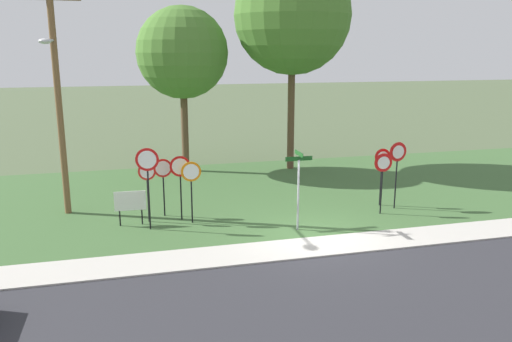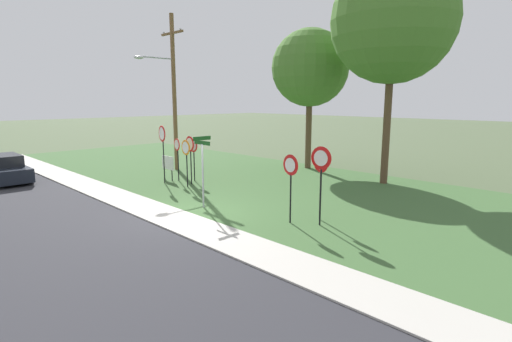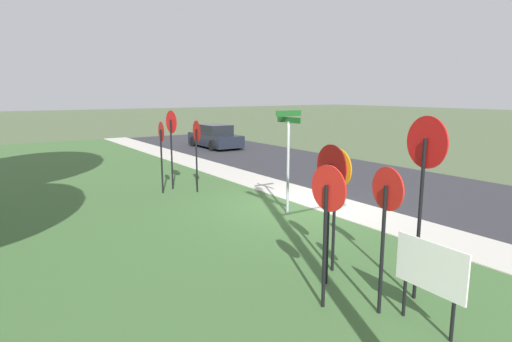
# 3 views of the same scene
# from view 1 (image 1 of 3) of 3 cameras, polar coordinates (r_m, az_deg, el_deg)

# --- Properties ---
(ground_plane) EXTENTS (160.00, 160.00, 0.00)m
(ground_plane) POSITION_cam_1_polar(r_m,az_deg,el_deg) (17.38, 6.65, -7.46)
(ground_plane) COLOR #4C5B3D
(road_asphalt) EXTENTS (44.00, 6.40, 0.01)m
(road_asphalt) POSITION_cam_1_polar(r_m,az_deg,el_deg) (13.41, 14.23, -14.33)
(road_asphalt) COLOR #2D2D33
(road_asphalt) RESTS_ON ground_plane
(sidewalk_strip) EXTENTS (44.00, 1.60, 0.06)m
(sidewalk_strip) POSITION_cam_1_polar(r_m,az_deg,el_deg) (16.68, 7.65, -8.29)
(sidewalk_strip) COLOR #BCB7AD
(sidewalk_strip) RESTS_ON ground_plane
(grass_median) EXTENTS (44.00, 12.00, 0.04)m
(grass_median) POSITION_cam_1_polar(r_m,az_deg,el_deg) (22.79, 1.26, -2.27)
(grass_median) COLOR #3D6033
(grass_median) RESTS_ON ground_plane
(stop_sign_near_left) EXTENTS (0.63, 0.13, 2.20)m
(stop_sign_near_left) POSITION_cam_1_polar(r_m,az_deg,el_deg) (18.69, -12.04, -0.98)
(stop_sign_near_left) COLOR black
(stop_sign_near_left) RESTS_ON grass_median
(stop_sign_near_right) EXTENTS (0.76, 0.12, 2.40)m
(stop_sign_near_right) POSITION_cam_1_polar(r_m,az_deg,el_deg) (18.69, -8.44, -0.29)
(stop_sign_near_right) COLOR black
(stop_sign_near_right) RESTS_ON grass_median
(stop_sign_far_left) EXTENTS (0.69, 0.10, 2.20)m
(stop_sign_far_left) POSITION_cam_1_polar(r_m,az_deg,el_deg) (19.26, -10.32, -0.45)
(stop_sign_far_left) COLOR black
(stop_sign_far_left) RESTS_ON grass_median
(stop_sign_far_center) EXTENTS (0.72, 0.11, 2.27)m
(stop_sign_far_center) POSITION_cam_1_polar(r_m,az_deg,el_deg) (18.30, -7.24, -0.88)
(stop_sign_far_center) COLOR black
(stop_sign_far_center) RESTS_ON grass_median
(stop_sign_far_right) EXTENTS (0.79, 0.16, 2.89)m
(stop_sign_far_right) POSITION_cam_1_polar(r_m,az_deg,el_deg) (17.75, -12.00, 0.10)
(stop_sign_far_right) COLOR black
(stop_sign_far_right) RESTS_ON grass_median
(yield_sign_near_left) EXTENTS (0.76, 0.12, 2.66)m
(yield_sign_near_left) POSITION_cam_1_polar(r_m,az_deg,el_deg) (20.53, 15.52, 1.29)
(yield_sign_near_left) COLOR black
(yield_sign_near_left) RESTS_ON grass_median
(yield_sign_near_right) EXTENTS (0.65, 0.11, 2.33)m
(yield_sign_near_right) POSITION_cam_1_polar(r_m,az_deg,el_deg) (20.84, 13.89, 0.79)
(yield_sign_near_right) COLOR black
(yield_sign_near_right) RESTS_ON grass_median
(yield_sign_far_left) EXTENTS (0.71, 0.12, 2.36)m
(yield_sign_far_left) POSITION_cam_1_polar(r_m,az_deg,el_deg) (19.74, 13.99, 0.19)
(yield_sign_far_left) COLOR black
(yield_sign_far_left) RESTS_ON grass_median
(street_name_post) EXTENTS (0.96, 0.82, 2.78)m
(street_name_post) POSITION_cam_1_polar(r_m,az_deg,el_deg) (17.52, 4.75, -1.39)
(street_name_post) COLOR #9EA0A8
(street_name_post) RESTS_ON grass_median
(utility_pole) EXTENTS (2.10, 2.55, 8.95)m
(utility_pole) POSITION_cam_1_polar(r_m,az_deg,el_deg) (20.01, -21.34, 8.78)
(utility_pole) COLOR brown
(utility_pole) RESTS_ON grass_median
(notice_board) EXTENTS (1.10, 0.08, 1.25)m
(notice_board) POSITION_cam_1_polar(r_m,az_deg,el_deg) (18.69, -13.86, -3.44)
(notice_board) COLOR black
(notice_board) RESTS_ON grass_median
(oak_tree_left) EXTENTS (4.54, 4.54, 8.26)m
(oak_tree_left) POSITION_cam_1_polar(r_m,az_deg,el_deg) (26.18, -8.22, 12.89)
(oak_tree_left) COLOR brown
(oak_tree_left) RESTS_ON grass_median
(oak_tree_right) EXTENTS (5.86, 5.86, 10.73)m
(oak_tree_right) POSITION_cam_1_polar(r_m,az_deg,el_deg) (26.62, 4.10, 16.88)
(oak_tree_right) COLOR brown
(oak_tree_right) RESTS_ON grass_median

